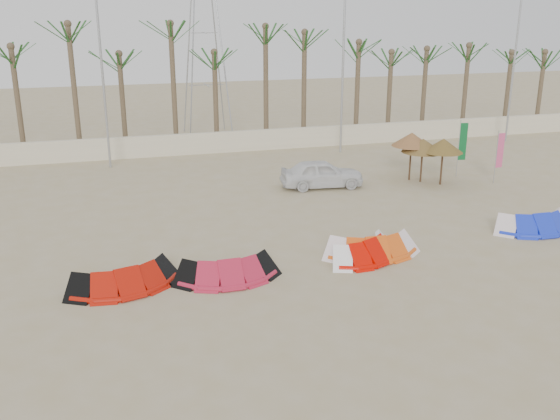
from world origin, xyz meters
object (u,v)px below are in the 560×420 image
object	(u,v)px
kite_orange	(369,242)
parasol_mid	(443,146)
car	(322,174)
parasol_left	(412,139)
parasol_right	(423,146)
kite_red_right	(363,247)
kite_red_left	(124,273)
kite_blue	(531,219)
kite_red_mid	(226,265)

from	to	relation	value
kite_orange	parasol_mid	xyz separation A→B (m)	(7.36, 7.61, 1.62)
parasol_mid	car	world-z (taller)	parasol_mid
parasol_left	parasol_right	world-z (taller)	parasol_left
kite_orange	car	bearing A→B (deg)	81.48
kite_red_right	parasol_mid	bearing A→B (deg)	45.78
kite_red_left	parasol_right	world-z (taller)	parasol_right
kite_blue	parasol_mid	size ratio (longest dim) A/B	1.48
parasol_left	parasol_mid	distance (m)	1.69
kite_blue	car	size ratio (longest dim) A/B	0.85
parasol_right	kite_red_left	bearing A→B (deg)	-150.58
kite_red_right	parasol_left	bearing A→B (deg)	54.31
parasol_mid	parasol_left	bearing A→B (deg)	131.33
kite_orange	parasol_right	world-z (taller)	parasol_right
parasol_left	parasol_mid	world-z (taller)	parasol_left
kite_red_left	kite_red_right	world-z (taller)	same
kite_red_right	car	xyz separation A→B (m)	(1.69, 9.17, 0.29)
kite_blue	parasol_left	world-z (taller)	parasol_left
parasol_right	car	xyz separation A→B (m)	(-5.31, 0.46, -1.22)
kite_red_left	kite_orange	world-z (taller)	same
kite_orange	parasol_left	size ratio (longest dim) A/B	1.42
kite_red_right	kite_blue	distance (m)	7.90
kite_red_mid	parasol_mid	world-z (taller)	parasol_mid
kite_orange	parasol_right	size ratio (longest dim) A/B	1.57
kite_orange	kite_blue	bearing A→B (deg)	4.36
kite_red_left	parasol_mid	bearing A→B (deg)	26.18
kite_orange	parasol_mid	distance (m)	10.71
kite_red_left	parasol_left	distance (m)	17.80
kite_red_left	kite_orange	bearing A→B (deg)	2.37
kite_red_right	kite_orange	size ratio (longest dim) A/B	0.98
kite_blue	car	distance (m)	10.31
kite_orange	kite_blue	xyz separation A→B (m)	(7.47, 0.57, -0.00)
kite_red_left	kite_blue	distance (m)	16.36
kite_red_left	car	distance (m)	13.73
car	parasol_mid	bearing A→B (deg)	-95.11
kite_orange	parasol_right	xyz separation A→B (m)	(6.64, 8.37, 1.50)
kite_orange	kite_red_mid	bearing A→B (deg)	-173.42
kite_red_left	kite_red_mid	distance (m)	3.35
kite_red_left	kite_red_right	bearing A→B (deg)	0.22
kite_red_mid	parasol_right	bearing A→B (deg)	36.55
kite_red_mid	kite_orange	world-z (taller)	same
kite_orange	kite_blue	world-z (taller)	same
kite_red_right	kite_blue	size ratio (longest dim) A/B	0.99
kite_red_left	car	bearing A→B (deg)	42.09
kite_red_mid	kite_red_right	xyz separation A→B (m)	(5.15, 0.30, -0.00)
parasol_mid	kite_red_left	bearing A→B (deg)	-153.82
kite_orange	parasol_left	world-z (taller)	parasol_left
kite_red_mid	parasol_mid	size ratio (longest dim) A/B	1.46
kite_red_mid	kite_blue	world-z (taller)	same
kite_blue	parasol_right	world-z (taller)	parasol_right
parasol_mid	kite_blue	bearing A→B (deg)	-89.08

